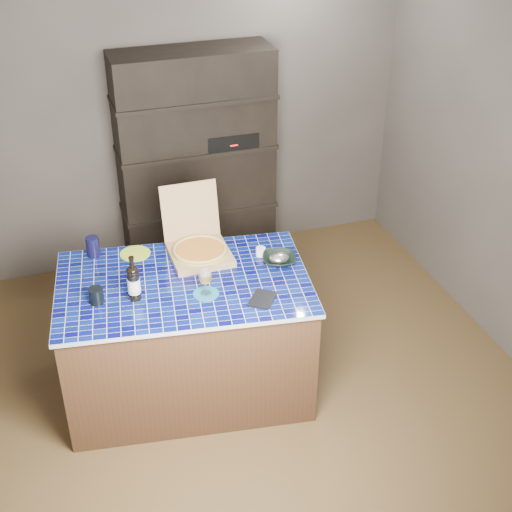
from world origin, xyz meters
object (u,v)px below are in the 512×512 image
object	(u,v)px
wine_glass	(205,277)
pizza_box	(199,248)
mead_bottle	(134,283)
bowl	(279,260)
dvd_case	(262,299)
kitchen_island	(187,336)

from	to	relation	value
wine_glass	pizza_box	bearing A→B (deg)	80.91
mead_bottle	wine_glass	world-z (taller)	mead_bottle
wine_glass	bowl	xyz separation A→B (m)	(0.53, 0.19, -0.10)
pizza_box	mead_bottle	distance (m)	0.59
mead_bottle	bowl	world-z (taller)	mead_bottle
dvd_case	kitchen_island	bearing A→B (deg)	175.80
pizza_box	kitchen_island	bearing A→B (deg)	-122.95
kitchen_island	dvd_case	bearing A→B (deg)	-32.46
pizza_box	mead_bottle	xyz separation A→B (m)	(-0.47, -0.35, 0.05)
kitchen_island	wine_glass	world-z (taller)	wine_glass
kitchen_island	wine_glass	xyz separation A→B (m)	(0.10, -0.17, 0.54)
kitchen_island	mead_bottle	size ratio (longest dim) A/B	5.72
kitchen_island	mead_bottle	distance (m)	0.62
mead_bottle	dvd_case	size ratio (longest dim) A/B	1.60
pizza_box	bowl	world-z (taller)	pizza_box
pizza_box	wine_glass	bearing A→B (deg)	-99.52
mead_bottle	bowl	bearing A→B (deg)	6.43
kitchen_island	mead_bottle	bearing A→B (deg)	-156.03
pizza_box	dvd_case	xyz separation A→B (m)	(0.23, -0.59, -0.05)
mead_bottle	pizza_box	bearing A→B (deg)	36.47
mead_bottle	dvd_case	world-z (taller)	mead_bottle
kitchen_island	dvd_case	size ratio (longest dim) A/B	9.18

